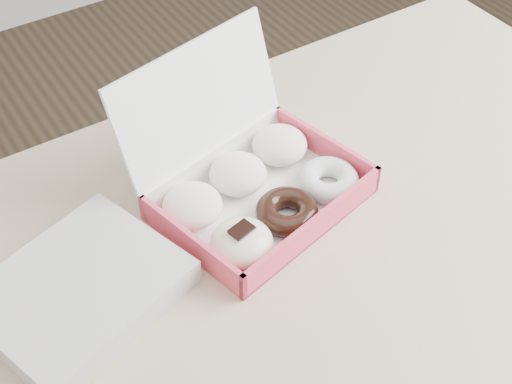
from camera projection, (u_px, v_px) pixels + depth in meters
table at (324, 285)px, 0.98m from camera, size 1.20×0.80×0.75m
donut_box at (252, 184)px, 0.97m from camera, size 0.32×0.30×0.19m
newspapers at (80, 290)px, 0.86m from camera, size 0.28×0.25×0.04m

